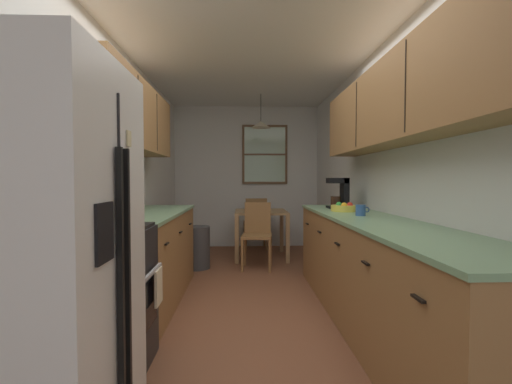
{
  "coord_description": "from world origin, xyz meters",
  "views": [
    {
      "loc": [
        -0.08,
        -2.68,
        1.22
      ],
      "look_at": [
        0.08,
        1.3,
        1.08
      ],
      "focal_mm": 24.14,
      "sensor_mm": 36.0,
      "label": 1
    }
  ],
  "objects_px": {
    "dining_chair_far": "(256,221)",
    "mug_by_coffeemaker": "(361,210)",
    "storage_canister": "(122,207)",
    "refrigerator": "(32,268)",
    "fruit_bowl": "(344,208)",
    "dining_chair_near": "(257,232)",
    "microwave_over_range": "(73,108)",
    "dining_table": "(261,218)",
    "table_serving_bowl": "(260,209)",
    "coffee_maker": "(340,192)",
    "stove_range": "(95,300)",
    "trash_bin": "(197,247)"
  },
  "relations": [
    {
      "from": "dining_chair_far",
      "to": "coffee_maker",
      "type": "distance_m",
      "value": 2.42
    },
    {
      "from": "mug_by_coffeemaker",
      "to": "fruit_bowl",
      "type": "bearing_deg",
      "value": 92.86
    },
    {
      "from": "dining_table",
      "to": "fruit_bowl",
      "type": "relative_size",
      "value": 3.24
    },
    {
      "from": "dining_chair_near",
      "to": "mug_by_coffeemaker",
      "type": "distance_m",
      "value": 1.98
    },
    {
      "from": "refrigerator",
      "to": "dining_chair_near",
      "type": "bearing_deg",
      "value": 72.0
    },
    {
      "from": "dining_chair_near",
      "to": "microwave_over_range",
      "type": "bearing_deg",
      "value": -115.57
    },
    {
      "from": "stove_range",
      "to": "mug_by_coffeemaker",
      "type": "bearing_deg",
      "value": 23.25
    },
    {
      "from": "refrigerator",
      "to": "microwave_over_range",
      "type": "relative_size",
      "value": 2.81
    },
    {
      "from": "trash_bin",
      "to": "coffee_maker",
      "type": "relative_size",
      "value": 1.7
    },
    {
      "from": "refrigerator",
      "to": "mug_by_coffeemaker",
      "type": "bearing_deg",
      "value": 39.13
    },
    {
      "from": "dining_chair_near",
      "to": "storage_canister",
      "type": "relative_size",
      "value": 4.27
    },
    {
      "from": "refrigerator",
      "to": "table_serving_bowl",
      "type": "xyz_separation_m",
      "value": [
        1.15,
        3.87,
        -0.09
      ]
    },
    {
      "from": "dining_chair_near",
      "to": "mug_by_coffeemaker",
      "type": "relative_size",
      "value": 7.24
    },
    {
      "from": "stove_range",
      "to": "dining_chair_near",
      "type": "bearing_deg",
      "value": 66.51
    },
    {
      "from": "table_serving_bowl",
      "to": "trash_bin",
      "type": "bearing_deg",
      "value": -147.07
    },
    {
      "from": "trash_bin",
      "to": "mug_by_coffeemaker",
      "type": "relative_size",
      "value": 4.63
    },
    {
      "from": "dining_chair_far",
      "to": "coffee_maker",
      "type": "bearing_deg",
      "value": -68.48
    },
    {
      "from": "trash_bin",
      "to": "fruit_bowl",
      "type": "bearing_deg",
      "value": -38.16
    },
    {
      "from": "dining_chair_near",
      "to": "coffee_maker",
      "type": "xyz_separation_m",
      "value": [
        0.89,
        -0.93,
        0.58
      ]
    },
    {
      "from": "coffee_maker",
      "to": "table_serving_bowl",
      "type": "bearing_deg",
      "value": 118.51
    },
    {
      "from": "storage_canister",
      "to": "microwave_over_range",
      "type": "bearing_deg",
      "value": -101.84
    },
    {
      "from": "storage_canister",
      "to": "dining_table",
      "type": "bearing_deg",
      "value": 65.79
    },
    {
      "from": "refrigerator",
      "to": "stove_range",
      "type": "height_order",
      "value": "refrigerator"
    },
    {
      "from": "microwave_over_range",
      "to": "table_serving_bowl",
      "type": "distance_m",
      "value": 3.54
    },
    {
      "from": "refrigerator",
      "to": "storage_canister",
      "type": "height_order",
      "value": "refrigerator"
    },
    {
      "from": "microwave_over_range",
      "to": "dining_table",
      "type": "bearing_deg",
      "value": 67.65
    },
    {
      "from": "microwave_over_range",
      "to": "trash_bin",
      "type": "distance_m",
      "value": 2.94
    },
    {
      "from": "dining_chair_near",
      "to": "storage_canister",
      "type": "bearing_deg",
      "value": -118.61
    },
    {
      "from": "refrigerator",
      "to": "dining_table",
      "type": "relative_size",
      "value": 2.03
    },
    {
      "from": "refrigerator",
      "to": "microwave_over_range",
      "type": "height_order",
      "value": "microwave_over_range"
    },
    {
      "from": "dining_chair_far",
      "to": "mug_by_coffeemaker",
      "type": "height_order",
      "value": "mug_by_coffeemaker"
    },
    {
      "from": "mug_by_coffeemaker",
      "to": "storage_canister",
      "type": "bearing_deg",
      "value": -170.5
    },
    {
      "from": "microwave_over_range",
      "to": "stove_range",
      "type": "bearing_deg",
      "value": -0.03
    },
    {
      "from": "dining_chair_near",
      "to": "table_serving_bowl",
      "type": "relative_size",
      "value": 5.22
    },
    {
      "from": "dining_table",
      "to": "trash_bin",
      "type": "bearing_deg",
      "value": -145.08
    },
    {
      "from": "dining_chair_far",
      "to": "mug_by_coffeemaker",
      "type": "bearing_deg",
      "value": -74.83
    },
    {
      "from": "dining_table",
      "to": "coffee_maker",
      "type": "xyz_separation_m",
      "value": [
        0.81,
        -1.56,
        0.47
      ]
    },
    {
      "from": "dining_table",
      "to": "storage_canister",
      "type": "distance_m",
      "value": 2.98
    },
    {
      "from": "storage_canister",
      "to": "table_serving_bowl",
      "type": "distance_m",
      "value": 2.92
    },
    {
      "from": "dining_table",
      "to": "table_serving_bowl",
      "type": "height_order",
      "value": "table_serving_bowl"
    },
    {
      "from": "refrigerator",
      "to": "fruit_bowl",
      "type": "height_order",
      "value": "refrigerator"
    },
    {
      "from": "storage_canister",
      "to": "mug_by_coffeemaker",
      "type": "distance_m",
      "value": 2.0
    },
    {
      "from": "coffee_maker",
      "to": "fruit_bowl",
      "type": "bearing_deg",
      "value": -100.6
    },
    {
      "from": "refrigerator",
      "to": "microwave_over_range",
      "type": "bearing_deg",
      "value": 103.07
    },
    {
      "from": "dining_table",
      "to": "coffee_maker",
      "type": "bearing_deg",
      "value": -62.58
    },
    {
      "from": "dining_table",
      "to": "storage_canister",
      "type": "xyz_separation_m",
      "value": [
        -1.21,
        -2.7,
        0.39
      ]
    },
    {
      "from": "trash_bin",
      "to": "storage_canister",
      "type": "height_order",
      "value": "storage_canister"
    },
    {
      "from": "refrigerator",
      "to": "storage_canister",
      "type": "bearing_deg",
      "value": 92.68
    },
    {
      "from": "trash_bin",
      "to": "table_serving_bowl",
      "type": "distance_m",
      "value": 1.18
    },
    {
      "from": "microwave_over_range",
      "to": "table_serving_bowl",
      "type": "bearing_deg",
      "value": 67.47
    }
  ]
}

